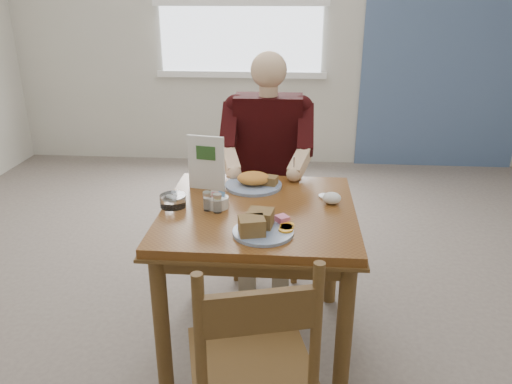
# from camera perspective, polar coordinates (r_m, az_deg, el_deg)

# --- Properties ---
(floor) EXTENTS (6.00, 6.00, 0.00)m
(floor) POSITION_cam_1_polar(r_m,az_deg,el_deg) (2.73, 0.26, -16.44)
(floor) COLOR #5F534D
(floor) RESTS_ON ground
(wall_back) EXTENTS (5.50, 0.00, 5.50)m
(wall_back) POSITION_cam_1_polar(r_m,az_deg,el_deg) (5.15, 2.94, 18.56)
(wall_back) COLOR beige
(wall_back) RESTS_ON ground
(accent_panel) EXTENTS (1.60, 0.02, 2.80)m
(accent_panel) POSITION_cam_1_polar(r_m,az_deg,el_deg) (5.32, 21.27, 17.31)
(accent_panel) COLOR #475E84
(accent_panel) RESTS_ON ground
(lemon_wedge) EXTENTS (0.06, 0.04, 0.03)m
(lemon_wedge) POSITION_cam_1_polar(r_m,az_deg,el_deg) (2.14, -1.02, -3.76)
(lemon_wedge) COLOR yellow
(lemon_wedge) RESTS_ON table
(napkin) EXTENTS (0.11, 0.10, 0.06)m
(napkin) POSITION_cam_1_polar(r_m,az_deg,el_deg) (2.40, 8.64, -0.69)
(napkin) COLOR white
(napkin) RESTS_ON table
(metal_dish) EXTENTS (0.08, 0.08, 0.01)m
(metal_dish) POSITION_cam_1_polar(r_m,az_deg,el_deg) (2.48, 7.99, -0.49)
(metal_dish) COLOR silver
(metal_dish) RESTS_ON table
(window) EXTENTS (1.72, 0.04, 1.42)m
(window) POSITION_cam_1_polar(r_m,az_deg,el_deg) (5.13, -1.80, 20.81)
(window) COLOR white
(window) RESTS_ON wall_back
(table) EXTENTS (0.92, 0.92, 0.75)m
(table) POSITION_cam_1_polar(r_m,az_deg,el_deg) (2.38, 0.29, -4.29)
(table) COLOR brown
(table) RESTS_ON ground
(chair_far) EXTENTS (0.42, 0.42, 0.95)m
(chair_far) POSITION_cam_1_polar(r_m,az_deg,el_deg) (3.18, 1.36, -0.58)
(chair_far) COLOR brown
(chair_far) RESTS_ON ground
(chair_near) EXTENTS (0.51, 0.51, 0.95)m
(chair_near) POSITION_cam_1_polar(r_m,az_deg,el_deg) (1.83, -0.43, -19.39)
(chair_near) COLOR brown
(chair_near) RESTS_ON ground
(diner) EXTENTS (0.53, 0.56, 1.39)m
(diner) POSITION_cam_1_polar(r_m,az_deg,el_deg) (2.98, 1.32, 4.68)
(diner) COLOR gray
(diner) RESTS_ON chair_far
(near_plate) EXTENTS (0.28, 0.28, 0.09)m
(near_plate) POSITION_cam_1_polar(r_m,az_deg,el_deg) (2.09, 0.53, -3.90)
(near_plate) COLOR white
(near_plate) RESTS_ON table
(far_plate) EXTENTS (0.36, 0.36, 0.08)m
(far_plate) POSITION_cam_1_polar(r_m,az_deg,el_deg) (2.58, -0.14, 1.21)
(far_plate) COLOR white
(far_plate) RESTS_ON table
(caddy) EXTENTS (0.11, 0.11, 0.08)m
(caddy) POSITION_cam_1_polar(r_m,az_deg,el_deg) (2.34, -4.42, -1.14)
(caddy) COLOR white
(caddy) RESTS_ON table
(shakers) EXTENTS (0.10, 0.07, 0.09)m
(shakers) POSITION_cam_1_polar(r_m,az_deg,el_deg) (2.29, -5.01, -1.14)
(shakers) COLOR white
(shakers) RESTS_ON table
(creamer) EXTENTS (0.15, 0.15, 0.06)m
(creamer) POSITION_cam_1_polar(r_m,az_deg,el_deg) (2.38, -9.48, -0.96)
(creamer) COLOR white
(creamer) RESTS_ON table
(menu) EXTENTS (0.19, 0.05, 0.28)m
(menu) POSITION_cam_1_polar(r_m,az_deg,el_deg) (2.53, -5.71, 3.36)
(menu) COLOR white
(menu) RESTS_ON table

